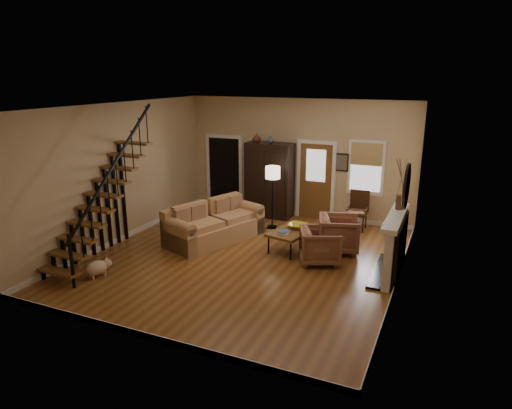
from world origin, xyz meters
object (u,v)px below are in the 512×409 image
at_px(sofa, 215,223).
at_px(floor_lamp, 272,198).
at_px(coffee_table, 293,240).
at_px(armchair_right, 339,234).
at_px(armchair_left, 320,246).
at_px(armoire, 269,180).
at_px(side_chair, 357,211).

distance_m(sofa, floor_lamp, 1.77).
bearing_deg(coffee_table, armchair_right, 20.12).
bearing_deg(sofa, coffee_table, 26.82).
height_order(coffee_table, armchair_left, armchair_left).
xyz_separation_m(sofa, armchair_right, (2.91, 0.57, -0.04)).
bearing_deg(floor_lamp, armchair_left, -43.73).
relative_size(sofa, floor_lamp, 1.46).
relative_size(armchair_left, armchair_right, 0.93).
relative_size(armchair_left, floor_lamp, 0.51).
relative_size(armchair_right, floor_lamp, 0.55).
bearing_deg(armchair_right, armoire, 37.05).
relative_size(sofa, side_chair, 2.37).
distance_m(armoire, sofa, 2.54).
relative_size(armoire, side_chair, 2.06).
height_order(sofa, coffee_table, sofa).
height_order(armoire, armchair_left, armoire).
xyz_separation_m(armoire, sofa, (-0.44, -2.42, -0.60)).
xyz_separation_m(armchair_left, armchair_right, (0.20, 0.82, 0.03)).
distance_m(armoire, floor_lamp, 1.10).
relative_size(armchair_left, side_chair, 0.83).
xyz_separation_m(armoire, floor_lamp, (0.48, -0.96, -0.22)).
height_order(armchair_left, side_chair, side_chair).
distance_m(armchair_left, floor_lamp, 2.52).
bearing_deg(armoire, floor_lamp, -63.47).
bearing_deg(armoire, side_chair, -4.48).
bearing_deg(side_chair, armchair_left, -96.42).
relative_size(floor_lamp, side_chair, 1.62).
xyz_separation_m(armoire, side_chair, (2.55, -0.20, -0.54)).
xyz_separation_m(coffee_table, armchair_left, (0.78, -0.46, 0.14)).
height_order(armoire, armchair_right, armoire).
distance_m(sofa, side_chair, 3.73).
bearing_deg(side_chair, coffee_table, -117.65).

